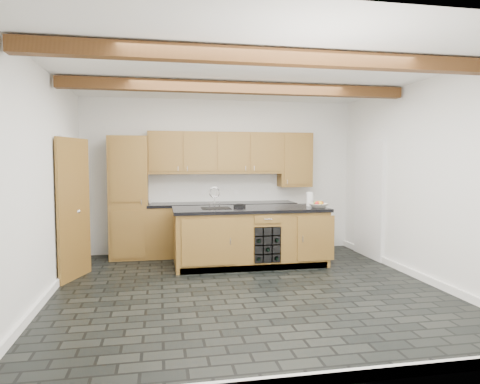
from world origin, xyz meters
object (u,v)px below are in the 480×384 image
object	(u,v)px
island	(250,236)
kitchen_scale	(239,206)
paper_towel	(310,199)
fruit_bowl	(319,206)

from	to	relation	value
island	kitchen_scale	size ratio (longest dim) A/B	13.46
island	kitchen_scale	distance (m)	0.53
kitchen_scale	paper_towel	distance (m)	1.19
kitchen_scale	fruit_bowl	size ratio (longest dim) A/B	0.65
island	kitchen_scale	world-z (taller)	kitchen_scale
island	fruit_bowl	size ratio (longest dim) A/B	8.80
kitchen_scale	fruit_bowl	world-z (taller)	fruit_bowl
fruit_bowl	kitchen_scale	bearing A→B (deg)	166.78
paper_towel	fruit_bowl	bearing A→B (deg)	-79.85
island	paper_towel	bearing A→B (deg)	3.90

